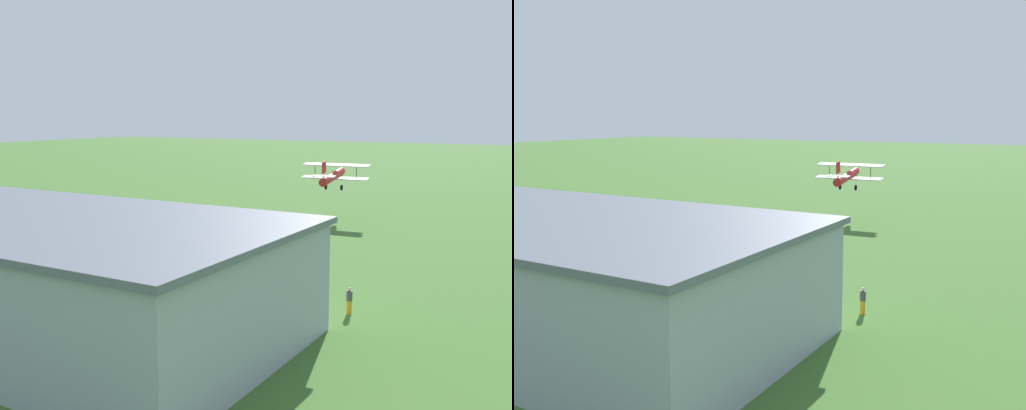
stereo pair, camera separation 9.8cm
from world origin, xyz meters
The scene contains 4 objects.
ground_plane centered at (0.00, 0.00, 0.00)m, with size 400.00×400.00×0.00m, color #3D6628.
biplane centered at (-5.76, -0.06, 5.42)m, with size 7.96×7.64×3.60m.
person_at_fence_line centered at (-19.03, 30.01, 0.87)m, with size 0.49×0.49×1.73m.
person_by_parked_cars centered at (-10.76, 22.32, 0.86)m, with size 0.54×0.54×1.72m.
Camera 1 is at (-31.48, 64.14, 12.32)m, focal length 41.94 mm.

